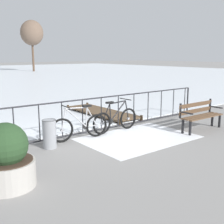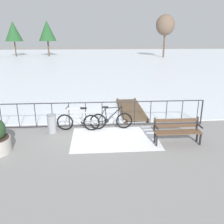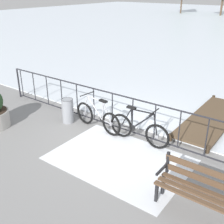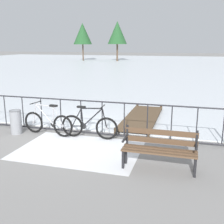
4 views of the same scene
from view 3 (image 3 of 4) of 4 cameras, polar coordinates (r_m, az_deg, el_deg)
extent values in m
plane|color=gray|center=(7.90, 2.01, -3.86)|extent=(160.00, 160.00, 0.00)
cube|color=white|center=(6.68, 1.49, -9.54)|extent=(3.13, 2.17, 0.01)
cylinder|color=#232328|center=(7.46, 2.13, 3.27)|extent=(9.00, 0.04, 0.04)
cylinder|color=#232328|center=(7.86, 2.02, -3.35)|extent=(9.00, 0.04, 0.04)
cylinder|color=#232328|center=(10.68, -18.37, 5.59)|extent=(0.06, 0.06, 1.05)
cylinder|color=#232328|center=(10.53, -17.82, 5.63)|extent=(0.03, 0.03, 0.97)
cylinder|color=#232328|center=(10.02, -15.52, 4.99)|extent=(0.03, 0.03, 0.97)
cylinder|color=#232328|center=(9.53, -12.98, 4.27)|extent=(0.03, 0.03, 0.97)
cylinder|color=#232328|center=(9.06, -10.18, 3.47)|extent=(0.03, 0.03, 0.97)
cylinder|color=#232328|center=(8.61, -7.09, 2.57)|extent=(0.03, 0.03, 0.97)
cylinder|color=#232328|center=(8.20, -3.69, 1.57)|extent=(0.03, 0.03, 0.97)
cylinder|color=#232328|center=(7.82, 0.06, 0.47)|extent=(0.03, 0.03, 0.97)
cylinder|color=#232328|center=(7.48, 4.17, -0.75)|extent=(0.03, 0.03, 0.97)
cylinder|color=#232328|center=(7.19, 8.64, -2.07)|extent=(0.03, 0.03, 0.97)
cylinder|color=#232328|center=(6.95, 13.47, -3.47)|extent=(0.03, 0.03, 0.97)
cylinder|color=#232328|center=(6.77, 18.62, -4.94)|extent=(0.03, 0.03, 0.97)
torus|color=black|center=(7.53, -0.14, -2.48)|extent=(0.66, 0.14, 0.66)
cylinder|color=gray|center=(7.53, -0.14, -2.48)|extent=(0.09, 0.07, 0.08)
torus|color=black|center=(8.22, -5.49, -0.23)|extent=(0.66, 0.14, 0.66)
cylinder|color=gray|center=(8.22, -5.49, -0.23)|extent=(0.09, 0.07, 0.08)
cylinder|color=#B2B2B7|center=(7.61, -1.88, 0.16)|extent=(0.08, 0.04, 0.53)
cylinder|color=#B2B2B7|center=(7.81, -3.52, 0.91)|extent=(0.61, 0.11, 0.59)
cylinder|color=#B2B2B7|center=(7.70, -3.46, 2.67)|extent=(0.63, 0.11, 0.07)
cylinder|color=#B2B2B7|center=(7.63, -1.06, -2.03)|extent=(0.34, 0.07, 0.05)
cylinder|color=#B2B2B7|center=(7.51, -0.97, -0.26)|extent=(0.32, 0.07, 0.56)
cylinder|color=#B2B2B7|center=(8.06, -5.27, 1.52)|extent=(0.16, 0.05, 0.59)
cube|color=black|center=(7.48, -1.79, 2.25)|extent=(0.25, 0.13, 0.05)
cylinder|color=black|center=(7.89, -5.06, 3.68)|extent=(0.09, 0.52, 0.03)
cylinder|color=black|center=(7.74, -1.96, -1.59)|extent=(0.18, 0.04, 0.18)
torus|color=black|center=(7.47, 1.90, -2.74)|extent=(0.66, 0.08, 0.66)
cylinder|color=gray|center=(7.47, 1.90, -2.74)|extent=(0.08, 0.06, 0.08)
torus|color=black|center=(7.03, 9.12, -4.93)|extent=(0.66, 0.08, 0.66)
cylinder|color=gray|center=(7.03, 9.12, -4.93)|extent=(0.08, 0.06, 0.08)
cylinder|color=black|center=(7.20, 4.03, -1.37)|extent=(0.08, 0.04, 0.53)
cylinder|color=black|center=(7.05, 6.23, -1.88)|extent=(0.61, 0.05, 0.59)
cylinder|color=black|center=(6.95, 6.17, 0.12)|extent=(0.63, 0.05, 0.07)
cylinder|color=black|center=(7.39, 2.99, -3.01)|extent=(0.34, 0.04, 0.05)
cylinder|color=black|center=(7.28, 2.90, -1.11)|extent=(0.32, 0.04, 0.56)
cylinder|color=black|center=(6.92, 8.81, -2.69)|extent=(0.16, 0.04, 0.59)
cube|color=black|center=(7.08, 3.96, 0.90)|extent=(0.24, 0.11, 0.05)
cylinder|color=black|center=(6.79, 8.52, 0.00)|extent=(0.04, 0.52, 0.03)
cylinder|color=black|center=(7.31, 4.11, -3.28)|extent=(0.18, 0.02, 0.18)
cube|color=brown|center=(5.37, 18.09, -14.83)|extent=(1.60, 0.10, 0.04)
cube|color=brown|center=(5.25, 17.50, -15.74)|extent=(1.60, 0.10, 0.04)
cube|color=brown|center=(5.14, 16.88, -16.70)|extent=(1.60, 0.10, 0.04)
cube|color=brown|center=(5.36, 18.64, -13.10)|extent=(1.60, 0.06, 0.12)
cube|color=brown|center=(5.25, 18.93, -11.35)|extent=(1.60, 0.06, 0.12)
cube|color=black|center=(5.50, 9.02, -15.66)|extent=(0.05, 0.06, 0.44)
cube|color=black|center=(5.68, 10.32, -14.22)|extent=(0.05, 0.06, 0.44)
cube|color=black|center=(5.51, 11.23, -9.95)|extent=(0.05, 0.04, 0.45)
cube|color=black|center=(5.34, 10.00, -11.43)|extent=(0.04, 0.40, 0.04)
cylinder|color=gray|center=(8.36, -8.95, 0.24)|extent=(0.34, 0.34, 0.72)
torus|color=#545558|center=(8.22, -9.11, 2.53)|extent=(0.35, 0.35, 0.02)
cube|color=brown|center=(8.84, 19.46, -1.25)|extent=(1.10, 3.46, 0.06)
cylinder|color=#3C2E20|center=(7.53, 11.72, -5.06)|extent=(0.10, 0.10, 0.20)
cylinder|color=#3C2E20|center=(7.25, 18.82, -7.17)|extent=(0.10, 0.10, 0.20)
cylinder|color=#3C2E20|center=(10.52, 19.87, 2.63)|extent=(0.10, 0.10, 0.20)
camera|label=1|loc=(8.79, -59.90, 2.84)|focal=46.35mm
camera|label=2|loc=(5.11, -93.96, -3.23)|focal=38.11mm
camera|label=4|loc=(1.98, -110.68, -43.83)|focal=44.15mm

